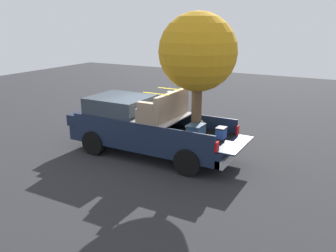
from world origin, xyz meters
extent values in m
plane|color=#262628|center=(0.00, 0.00, 0.00)|extent=(40.00, 40.00, 0.00)
cube|color=#162138|center=(0.00, 0.00, 0.62)|extent=(5.50, 1.92, 0.46)
cube|color=black|center=(-1.20, 0.00, 0.87)|extent=(2.80, 1.80, 0.04)
cube|color=#162138|center=(-1.20, 0.93, 1.10)|extent=(2.80, 0.06, 0.50)
cube|color=#162138|center=(-1.20, -0.93, 1.10)|extent=(2.80, 0.06, 0.50)
cube|color=#162138|center=(0.17, 0.00, 1.10)|extent=(0.06, 1.80, 0.50)
cube|color=#162138|center=(-2.88, 0.00, 0.87)|extent=(0.55, 1.80, 0.04)
cube|color=#B2B2B7|center=(-0.43, 0.00, 1.37)|extent=(1.25, 1.92, 0.04)
cube|color=#162138|center=(1.35, 0.00, 1.10)|extent=(2.30, 1.92, 0.50)
cube|color=#2D3842|center=(1.25, 0.00, 1.61)|extent=(1.94, 1.76, 0.53)
cube|color=#162138|center=(2.70, 0.00, 1.04)|extent=(0.40, 1.82, 0.38)
cube|color=#B2B2B7|center=(-2.72, 0.00, 0.51)|extent=(0.24, 1.92, 0.24)
cube|color=red|center=(-2.62, 0.88, 1.03)|extent=(0.06, 0.20, 0.28)
cube|color=red|center=(-2.62, -0.88, 1.03)|extent=(0.06, 0.20, 0.28)
cylinder|color=black|center=(1.75, 0.88, 0.41)|extent=(0.82, 0.30, 0.82)
cylinder|color=black|center=(1.75, -0.88, 0.41)|extent=(0.82, 0.30, 0.82)
cylinder|color=black|center=(-1.75, 0.88, 0.41)|extent=(0.82, 0.30, 0.82)
cylinder|color=black|center=(-1.75, -0.88, 0.41)|extent=(0.82, 0.30, 0.82)
cube|color=#335170|center=(-1.71, 0.29, 1.11)|extent=(0.40, 0.55, 0.44)
cube|color=#23394E|center=(-1.71, 0.29, 1.35)|extent=(0.44, 0.59, 0.05)
ellipsoid|color=#283351|center=(-1.72, -0.05, 1.14)|extent=(0.20, 0.36, 0.51)
ellipsoid|color=#283351|center=(-1.83, -0.05, 1.07)|extent=(0.09, 0.25, 0.22)
ellipsoid|color=#384728|center=(-1.59, -0.38, 1.11)|extent=(0.20, 0.31, 0.44)
ellipsoid|color=#384728|center=(-1.70, -0.38, 1.04)|extent=(0.09, 0.22, 0.19)
cube|color=#3359B2|center=(-2.30, -0.28, 1.04)|extent=(0.26, 0.34, 0.30)
cube|color=#262628|center=(-2.30, -0.28, 1.21)|extent=(0.28, 0.36, 0.04)
cube|color=#84705B|center=(-0.43, 0.00, 1.60)|extent=(0.80, 2.02, 0.42)
cube|color=#84705B|center=(-0.75, 0.00, 2.01)|extent=(0.16, 2.02, 0.40)
cube|color=#84705B|center=(-0.38, 0.91, 1.92)|extent=(0.56, 0.20, 0.22)
cube|color=#84705B|center=(-0.38, -0.91, 1.92)|extent=(0.56, 0.20, 0.22)
cube|color=yellow|center=(-0.43, 0.45, 2.22)|extent=(0.90, 0.03, 0.02)
cube|color=yellow|center=(-0.43, -0.45, 2.22)|extent=(0.90, 0.03, 0.02)
cylinder|color=brown|center=(-1.55, -0.08, 1.39)|extent=(0.31, 0.31, 2.78)
sphere|color=#C78A19|center=(-1.55, -0.08, 3.47)|extent=(2.31, 2.31, 2.31)
cylinder|color=#1E592D|center=(2.59, -3.31, 0.45)|extent=(0.56, 0.56, 0.90)
cylinder|color=#1E592D|center=(2.59, -3.31, 0.94)|extent=(0.60, 0.60, 0.08)
camera|label=1|loc=(-5.88, 9.53, 4.37)|focal=37.99mm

